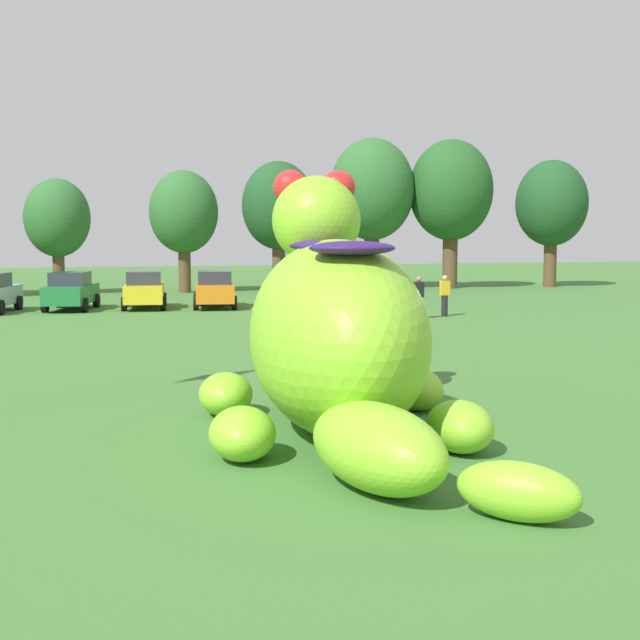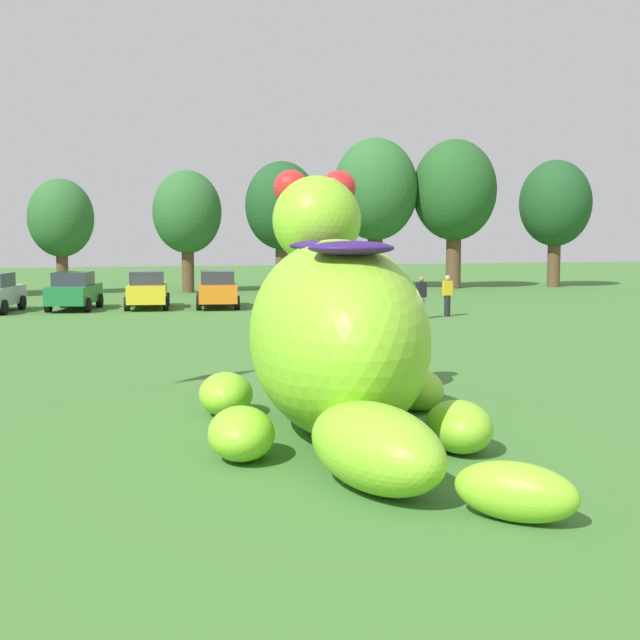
{
  "view_description": "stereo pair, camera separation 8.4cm",
  "coord_description": "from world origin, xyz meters",
  "px_view_note": "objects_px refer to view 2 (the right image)",
  "views": [
    {
      "loc": [
        -4.69,
        -13.31,
        3.35
      ],
      "look_at": [
        -0.47,
        1.32,
        1.83
      ],
      "focal_mm": 47.66,
      "sensor_mm": 36.0,
      "label": 1
    },
    {
      "loc": [
        -4.61,
        -13.33,
        3.35
      ],
      "look_at": [
        -0.47,
        1.32,
        1.83
      ],
      "focal_mm": 47.66,
      "sensor_mm": 36.0,
      "label": 2
    }
  ],
  "objects_px": {
    "car_yellow": "(147,290)",
    "giant_inflatable_creature": "(337,333)",
    "spectator_by_cars": "(447,296)",
    "spectator_wandering": "(421,298)",
    "car_green": "(74,291)",
    "car_orange": "(217,289)",
    "box_truck": "(340,271)",
    "spectator_near_inflatable": "(383,316)"
  },
  "relations": [
    {
      "from": "car_orange",
      "to": "spectator_wandering",
      "type": "height_order",
      "value": "car_orange"
    },
    {
      "from": "box_truck",
      "to": "spectator_wandering",
      "type": "relative_size",
      "value": 3.92
    },
    {
      "from": "car_green",
      "to": "car_orange",
      "type": "xyz_separation_m",
      "value": [
        6.38,
        -0.66,
        0.0
      ]
    },
    {
      "from": "car_yellow",
      "to": "spectator_by_cars",
      "type": "height_order",
      "value": "car_yellow"
    },
    {
      "from": "car_yellow",
      "to": "spectator_near_inflatable",
      "type": "bearing_deg",
      "value": -67.75
    },
    {
      "from": "car_yellow",
      "to": "spectator_by_cars",
      "type": "bearing_deg",
      "value": -32.21
    },
    {
      "from": "car_green",
      "to": "car_yellow",
      "type": "xyz_separation_m",
      "value": [
        3.23,
        -0.15,
        0.0
      ]
    },
    {
      "from": "spectator_wandering",
      "to": "car_green",
      "type": "bearing_deg",
      "value": 148.49
    },
    {
      "from": "box_truck",
      "to": "spectator_near_inflatable",
      "type": "height_order",
      "value": "box_truck"
    },
    {
      "from": "car_green",
      "to": "car_yellow",
      "type": "distance_m",
      "value": 3.24
    },
    {
      "from": "car_orange",
      "to": "spectator_wandering",
      "type": "relative_size",
      "value": 2.51
    },
    {
      "from": "car_orange",
      "to": "box_truck",
      "type": "relative_size",
      "value": 0.64
    },
    {
      "from": "spectator_wandering",
      "to": "spectator_near_inflatable",
      "type": "bearing_deg",
      "value": -121.04
    },
    {
      "from": "car_orange",
      "to": "spectator_wandering",
      "type": "xyz_separation_m",
      "value": [
        7.03,
        -7.57,
        -0.01
      ]
    },
    {
      "from": "spectator_by_cars",
      "to": "spectator_wandering",
      "type": "relative_size",
      "value": 1.0
    },
    {
      "from": "spectator_by_cars",
      "to": "spectator_wandering",
      "type": "bearing_deg",
      "value": -153.32
    },
    {
      "from": "car_yellow",
      "to": "box_truck",
      "type": "relative_size",
      "value": 0.64
    },
    {
      "from": "car_yellow",
      "to": "car_green",
      "type": "bearing_deg",
      "value": 177.41
    },
    {
      "from": "spectator_near_inflatable",
      "to": "spectator_by_cars",
      "type": "xyz_separation_m",
      "value": [
        5.56,
        7.54,
        0.0
      ]
    },
    {
      "from": "box_truck",
      "to": "spectator_wandering",
      "type": "bearing_deg",
      "value": -83.88
    },
    {
      "from": "car_green",
      "to": "spectator_wandering",
      "type": "relative_size",
      "value": 2.56
    },
    {
      "from": "spectator_near_inflatable",
      "to": "car_yellow",
      "type": "bearing_deg",
      "value": 112.25
    },
    {
      "from": "car_green",
      "to": "giant_inflatable_creature",
      "type": "bearing_deg",
      "value": -80.33
    },
    {
      "from": "giant_inflatable_creature",
      "to": "spectator_by_cars",
      "type": "relative_size",
      "value": 5.41
    },
    {
      "from": "spectator_by_cars",
      "to": "spectator_wandering",
      "type": "height_order",
      "value": "same"
    },
    {
      "from": "car_orange",
      "to": "spectator_near_inflatable",
      "type": "relative_size",
      "value": 2.51
    },
    {
      "from": "giant_inflatable_creature",
      "to": "spectator_wandering",
      "type": "distance_m",
      "value": 20.0
    },
    {
      "from": "car_orange",
      "to": "box_truck",
      "type": "xyz_separation_m",
      "value": [
        6.15,
        0.61,
        0.74
      ]
    },
    {
      "from": "spectator_by_cars",
      "to": "spectator_wandering",
      "type": "distance_m",
      "value": 1.64
    },
    {
      "from": "car_green",
      "to": "spectator_by_cars",
      "type": "relative_size",
      "value": 2.56
    },
    {
      "from": "car_yellow",
      "to": "car_orange",
      "type": "height_order",
      "value": "same"
    },
    {
      "from": "spectator_wandering",
      "to": "box_truck",
      "type": "bearing_deg",
      "value": 96.12
    },
    {
      "from": "box_truck",
      "to": "giant_inflatable_creature",
      "type": "bearing_deg",
      "value": -107.26
    },
    {
      "from": "spectator_by_cars",
      "to": "car_yellow",
      "type": "bearing_deg",
      "value": 147.79
    },
    {
      "from": "car_orange",
      "to": "spectator_wandering",
      "type": "bearing_deg",
      "value": -47.11
    },
    {
      "from": "spectator_by_cars",
      "to": "spectator_near_inflatable",
      "type": "bearing_deg",
      "value": -126.42
    },
    {
      "from": "giant_inflatable_creature",
      "to": "spectator_by_cars",
      "type": "height_order",
      "value": "giant_inflatable_creature"
    },
    {
      "from": "car_yellow",
      "to": "spectator_wandering",
      "type": "xyz_separation_m",
      "value": [
        10.18,
        -8.07,
        -0.01
      ]
    },
    {
      "from": "giant_inflatable_creature",
      "to": "car_green",
      "type": "xyz_separation_m",
      "value": [
        -4.44,
        26.08,
        -0.84
      ]
    },
    {
      "from": "car_yellow",
      "to": "box_truck",
      "type": "bearing_deg",
      "value": 0.61
    },
    {
      "from": "car_yellow",
      "to": "giant_inflatable_creature",
      "type": "bearing_deg",
      "value": -87.33
    },
    {
      "from": "spectator_by_cars",
      "to": "spectator_wandering",
      "type": "xyz_separation_m",
      "value": [
        -1.47,
        -0.74,
        0.0
      ]
    }
  ]
}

